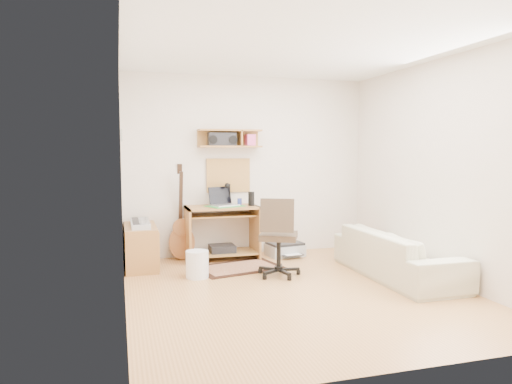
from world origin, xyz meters
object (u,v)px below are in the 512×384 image
object	(u,v)px
sofa	(397,246)
printer	(285,250)
cabinet	(141,247)
desk	(222,233)
task_chair	(279,236)

from	to	relation	value
sofa	printer	bearing A→B (deg)	31.63
cabinet	desk	bearing A→B (deg)	8.83
cabinet	sofa	bearing A→B (deg)	-24.57
cabinet	sofa	size ratio (longest dim) A/B	0.47
task_chair	sofa	xyz separation A→B (m)	(1.36, -0.45, -0.11)
cabinet	sofa	distance (m)	3.26
cabinet	printer	world-z (taller)	cabinet
desk	sofa	bearing A→B (deg)	-39.81
desk	cabinet	distance (m)	1.14
printer	sofa	size ratio (longest dim) A/B	0.26
cabinet	sofa	xyz separation A→B (m)	(2.96, -1.35, 0.10)
task_chair	sofa	bearing A→B (deg)	6.17
desk	sofa	distance (m)	2.39
desk	sofa	size ratio (longest dim) A/B	0.52
printer	sofa	xyz separation A→B (m)	(0.91, -1.48, 0.29)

